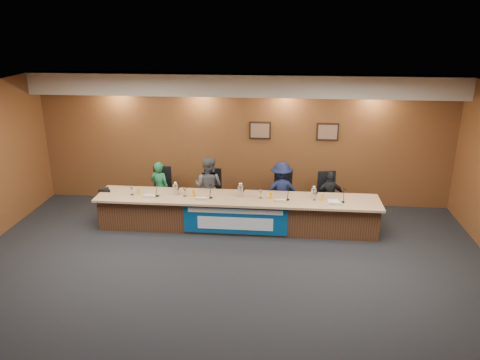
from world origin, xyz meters
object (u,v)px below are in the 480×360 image
object	(u,v)px
carafe_left	(176,189)
carafe_right	(314,194)
panelist_b	(209,187)
office_chair_b	(209,195)
panelist_a	(160,188)
carafe_mid	(241,191)
speakerphone	(106,190)
panelist_c	(281,191)
panelist_d	(329,196)
office_chair_d	(329,199)
banner	(235,220)
office_chair_c	(281,197)
dais_body	(237,213)
office_chair_a	(162,193)

from	to	relation	value
carafe_left	carafe_right	size ratio (longest dim) A/B	0.95
panelist_b	carafe_left	size ratio (longest dim) A/B	5.79
office_chair_b	carafe_left	distance (m)	1.06
panelist_a	panelist_b	size ratio (longest dim) A/B	0.90
carafe_left	carafe_mid	distance (m)	1.42
carafe_right	speakerphone	size ratio (longest dim) A/B	0.81
panelist_c	panelist_d	size ratio (longest dim) A/B	1.17
panelist_c	office_chair_d	distance (m)	1.12
banner	speakerphone	bearing A→B (deg)	170.91
panelist_d	office_chair_c	size ratio (longest dim) A/B	2.40
dais_body	carafe_right	world-z (taller)	carafe_right
panelist_a	office_chair_b	distance (m)	1.16
carafe_mid	office_chair_d	bearing A→B (deg)	20.83
carafe_mid	office_chair_a	bearing A→B (deg)	159.02
panelist_b	carafe_right	distance (m)	2.45
banner	panelist_c	size ratio (longest dim) A/B	1.63
office_chair_d	carafe_right	xyz separation A→B (m)	(-0.41, -0.76, 0.40)
panelist_d	office_chair_d	distance (m)	0.14
panelist_a	banner	bearing A→B (deg)	167.87
office_chair_b	office_chair_c	distance (m)	1.67
speakerphone	panelist_b	bearing A→B (deg)	14.52
panelist_a	dais_body	bearing A→B (deg)	178.42
carafe_right	panelist_c	bearing A→B (deg)	136.21
speakerphone	office_chair_d	bearing A→B (deg)	7.72
panelist_c	office_chair_b	size ratio (longest dim) A/B	2.81
panelist_a	office_chair_c	distance (m)	2.82
office_chair_a	speakerphone	distance (m)	1.31
panelist_c	office_chair_b	xyz separation A→B (m)	(-1.67, 0.10, -0.19)
office_chair_d	carafe_left	distance (m)	3.49
panelist_a	speakerphone	xyz separation A→B (m)	(-1.08, -0.58, 0.13)
banner	office_chair_d	world-z (taller)	banner
panelist_a	panelist_b	distance (m)	1.15
panelist_d	office_chair_d	xyz separation A→B (m)	(0.00, 0.10, -0.10)
office_chair_d	speakerphone	xyz separation A→B (m)	(-5.00, -0.68, 0.30)
office_chair_a	office_chair_c	size ratio (longest dim) A/B	1.00
carafe_right	panelist_b	bearing A→B (deg)	164.37
speakerphone	office_chair_b	bearing A→B (deg)	16.90
banner	office_chair_d	xyz separation A→B (m)	(2.04, 1.15, 0.10)
speakerphone	carafe_mid	bearing A→B (deg)	-1.32
office_chair_b	carafe_right	size ratio (longest dim) A/B	1.85
carafe_mid	panelist_b	bearing A→B (deg)	141.05
carafe_right	office_chair_a	bearing A→B (deg)	167.78
office_chair_a	office_chair_d	distance (m)	3.91
dais_body	speakerphone	size ratio (longest dim) A/B	18.75
dais_body	panelist_a	xyz separation A→B (m)	(-1.87, 0.64, 0.29)
dais_body	carafe_mid	size ratio (longest dim) A/B	22.92
office_chair_c	speakerphone	xyz separation A→B (m)	(-3.90, -0.68, 0.30)
carafe_mid	speakerphone	size ratio (longest dim) A/B	0.82
speakerphone	carafe_right	bearing A→B (deg)	-1.02
office_chair_a	office_chair_b	size ratio (longest dim) A/B	1.00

